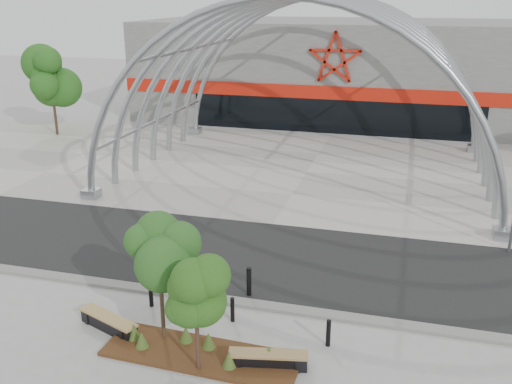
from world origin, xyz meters
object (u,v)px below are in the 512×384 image
Objects in this scene: street_tree_1 at (196,294)px; bench_0 at (109,323)px; street_tree_0 at (159,257)px; bollard_2 at (232,310)px; bench_1 at (268,360)px.

bench_0 is at bearing 160.79° from street_tree_1.
street_tree_1 is at bearing -36.27° from street_tree_0.
street_tree_1 is 4.31m from bench_0.
street_tree_0 reaches higher than bollard_2.
street_tree_1 is 3.40m from bollard_2.
bench_1 is at bearing -7.79° from street_tree_0.
street_tree_1 is at bearing -19.21° from bench_0.
bollard_2 is at bearing 42.68° from street_tree_0.
street_tree_1 is at bearing -93.07° from bollard_2.
bench_0 is at bearing -157.39° from bollard_2.
street_tree_0 is 4.31m from bench_1.
bollard_2 reaches higher than bench_1.
street_tree_0 is at bearing -137.32° from bollard_2.
street_tree_0 is at bearing 143.73° from street_tree_1.
bench_1 is at bearing 20.12° from street_tree_1.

